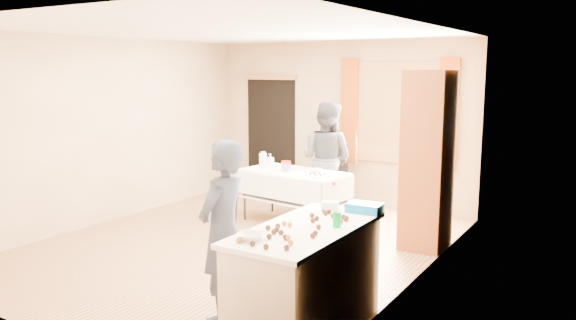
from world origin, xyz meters
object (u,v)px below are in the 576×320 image
Objects in this scene: counter at (306,281)px; party_table at (294,192)px; cabinet at (428,161)px; woman at (326,159)px; girl at (223,231)px; chair at (333,192)px.

counter is 0.96× the size of party_table.
party_table is at bearing 122.70° from counter.
cabinet is at bearing 4.70° from party_table.
cabinet reaches higher than woman.
girl is 3.71m from woman.
woman is at bearing 115.41° from counter.
woman is at bearing 157.56° from cabinet.
cabinet is 1.41× the size of counter.
party_table is 1.01× the size of girl.
chair is at bearing 86.50° from party_table.
woman is at bearing -171.38° from girl.
cabinet is 1.27× the size of woman.
chair reaches higher than counter.
woman reaches higher than girl.
cabinet is at bearing -51.21° from chair.
counter is at bearing -92.09° from cabinet.
girl is 0.93× the size of woman.
cabinet is at bearing 87.91° from counter.
party_table is at bearing 78.12° from woman.
chair is at bearing 151.19° from cabinet.
woman is (0.17, 0.63, 0.40)m from party_table.
chair is 3.98m from girl.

